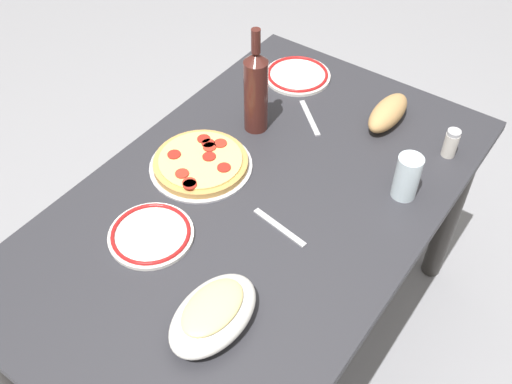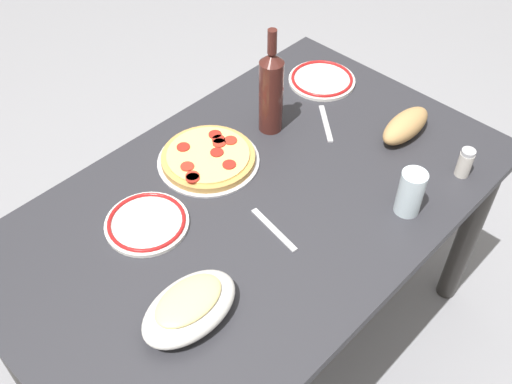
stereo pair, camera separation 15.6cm
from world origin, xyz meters
TOP-DOWN VIEW (x-y plane):
  - ground_plane at (0.00, 0.00)m, footprint 8.00×8.00m
  - dining_table at (0.00, 0.00)m, footprint 1.41×0.86m
  - pepperoni_pizza at (-0.01, -0.20)m, footprint 0.29×0.29m
  - baked_pasta_dish at (0.36, 0.14)m, footprint 0.24×0.15m
  - wine_bottle at (-0.24, -0.18)m, footprint 0.07×0.07m
  - water_glass at (-0.25, 0.31)m, footprint 0.07×0.07m
  - side_plate_near at (-0.53, -0.21)m, footprint 0.22×0.22m
  - side_plate_far at (0.26, -0.14)m, footprint 0.22×0.22m
  - bread_loaf at (-0.49, 0.13)m, footprint 0.20×0.08m
  - spice_shaker at (-0.46, 0.34)m, footprint 0.04×0.04m
  - fork_left at (0.04, 0.11)m, footprint 0.04×0.17m
  - fork_right at (-0.37, -0.07)m, footprint 0.12×0.14m

SIDE VIEW (x-z plane):
  - ground_plane at x=0.00m, z-range 0.00..0.00m
  - dining_table at x=0.00m, z-range 0.25..0.97m
  - fork_left at x=0.04m, z-range 0.72..0.73m
  - fork_right at x=-0.37m, z-range 0.72..0.73m
  - side_plate_near at x=-0.53m, z-range 0.72..0.74m
  - side_plate_far at x=0.26m, z-range 0.72..0.74m
  - pepperoni_pizza at x=-0.01m, z-range 0.72..0.75m
  - bread_loaf at x=-0.49m, z-range 0.72..0.79m
  - baked_pasta_dish at x=0.36m, z-range 0.72..0.80m
  - spice_shaker at x=-0.46m, z-range 0.72..0.81m
  - water_glass at x=-0.25m, z-range 0.72..0.85m
  - wine_bottle at x=-0.24m, z-range 0.69..1.02m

